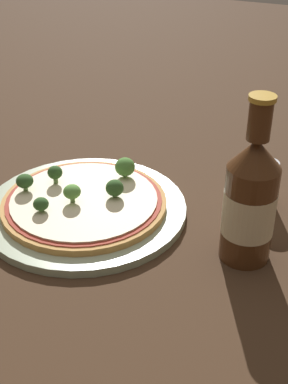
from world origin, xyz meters
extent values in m
plane|color=#3D2819|center=(0.00, 0.00, 0.00)|extent=(3.00, 3.00, 0.00)
cylinder|color=#A3B293|center=(0.02, -0.02, 0.01)|extent=(0.30, 0.30, 0.01)
cylinder|color=tan|center=(0.02, -0.02, 0.02)|extent=(0.24, 0.24, 0.01)
cylinder|color=maroon|center=(0.02, -0.02, 0.02)|extent=(0.23, 0.23, 0.00)
cylinder|color=beige|center=(0.02, -0.02, 0.02)|extent=(0.22, 0.22, 0.00)
cylinder|color=#6B8E51|center=(0.06, 0.00, 0.03)|extent=(0.01, 0.01, 0.01)
ellipsoid|color=#2D5123|center=(0.06, 0.00, 0.04)|extent=(0.03, 0.03, 0.02)
cylinder|color=#6B8E51|center=(-0.07, -0.04, 0.03)|extent=(0.01, 0.01, 0.01)
ellipsoid|color=#2D5123|center=(-0.07, -0.04, 0.04)|extent=(0.03, 0.03, 0.02)
cylinder|color=#6B8E51|center=(0.01, -0.04, 0.03)|extent=(0.01, 0.01, 0.01)
ellipsoid|color=#568E3D|center=(0.01, -0.04, 0.04)|extent=(0.03, 0.03, 0.02)
cylinder|color=#6B8E51|center=(0.05, 0.06, 0.03)|extent=(0.01, 0.01, 0.01)
ellipsoid|color=#477A33|center=(0.05, 0.06, 0.04)|extent=(0.03, 0.03, 0.03)
cylinder|color=#6B8E51|center=(-0.04, 0.00, 0.03)|extent=(0.01, 0.01, 0.01)
ellipsoid|color=#2D5123|center=(-0.04, 0.00, 0.04)|extent=(0.02, 0.02, 0.02)
cylinder|color=#6B8E51|center=(-0.02, -0.08, 0.03)|extent=(0.01, 0.01, 0.01)
ellipsoid|color=#2D5123|center=(-0.02, -0.08, 0.04)|extent=(0.02, 0.02, 0.02)
cylinder|color=#472814|center=(0.26, -0.02, 0.07)|extent=(0.07, 0.07, 0.13)
cylinder|color=#C6B793|center=(0.26, -0.02, 0.07)|extent=(0.07, 0.07, 0.06)
cone|color=#472814|center=(0.26, -0.02, 0.15)|extent=(0.07, 0.07, 0.04)
cylinder|color=#472814|center=(0.26, -0.02, 0.19)|extent=(0.03, 0.03, 0.05)
cylinder|color=#B7892D|center=(0.26, -0.02, 0.22)|extent=(0.03, 0.03, 0.01)
cylinder|color=tan|center=(0.25, 0.11, 0.03)|extent=(0.04, 0.04, 0.06)
cylinder|color=silver|center=(0.25, 0.11, 0.06)|extent=(0.04, 0.04, 0.01)
camera|label=1|loc=(0.37, -0.59, 0.44)|focal=50.00mm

